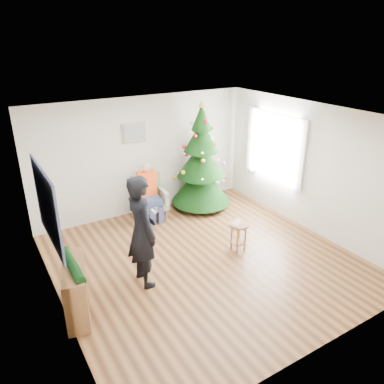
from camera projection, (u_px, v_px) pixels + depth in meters
floor at (204, 260)px, 6.77m from camera, size 5.00×5.00×0.00m
ceiling at (207, 117)px, 5.76m from camera, size 5.00×5.00×0.00m
wall_back at (143, 156)px, 8.23m from camera, size 5.00×0.00×5.00m
wall_front at (324, 268)px, 4.30m from camera, size 5.00×0.00×5.00m
wall_left at (51, 232)px, 5.07m from camera, size 0.00×5.00×5.00m
wall_right at (310, 168)px, 7.46m from camera, size 0.00×5.00×5.00m
window_panel at (275, 147)px, 8.15m from camera, size 0.04×1.30×1.40m
curtains at (274, 147)px, 8.14m from camera, size 0.05×1.75×1.50m
christmas_tree at (201, 161)px, 8.46m from camera, size 1.37×1.37×2.48m
stool at (238, 237)px, 6.99m from camera, size 0.37×0.37×0.55m
laptop at (239, 223)px, 6.88m from camera, size 0.36×0.33×0.02m
armchair at (149, 203)px, 8.20m from camera, size 0.76×0.70×0.97m
seated_person at (150, 192)px, 8.05m from camera, size 0.41×0.58×1.27m
standing_man at (142, 231)px, 5.83m from camera, size 0.47×0.69×1.87m
game_controller at (153, 211)px, 5.78m from camera, size 0.04×0.13×0.04m
console at (76, 290)px, 5.35m from camera, size 0.53×1.04×0.80m
garland at (72, 265)px, 5.18m from camera, size 0.14×0.90×0.14m
tapestry at (47, 207)px, 5.23m from camera, size 0.03×1.50×1.15m
framed_picture at (134, 133)px, 7.89m from camera, size 0.52×0.05×0.42m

